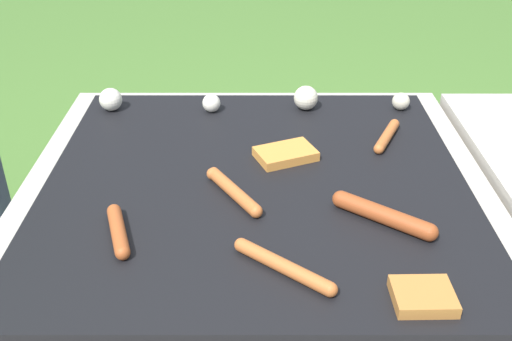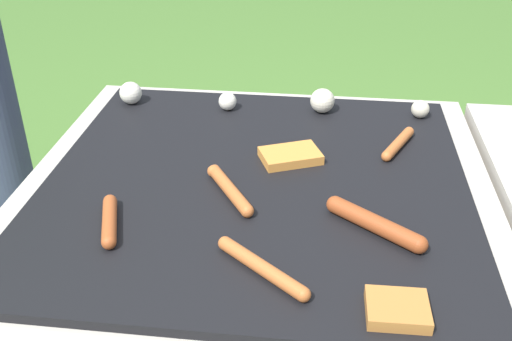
# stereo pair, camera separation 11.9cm
# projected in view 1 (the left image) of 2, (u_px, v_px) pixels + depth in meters

# --- Properties ---
(ground_plane) EXTENTS (14.00, 14.00, 0.00)m
(ground_plane) POSITION_uv_depth(u_px,v_px,m) (256.00, 339.00, 1.43)
(ground_plane) COLOR #47702D
(grill) EXTENTS (0.96, 0.96, 0.45)m
(grill) POSITION_uv_depth(u_px,v_px,m) (256.00, 267.00, 1.32)
(grill) COLOR #B2AA9E
(grill) RESTS_ON ground_plane
(sausage_back_left) EXTENTS (0.11, 0.16, 0.02)m
(sausage_back_left) POSITION_uv_depth(u_px,v_px,m) (233.00, 191.00, 1.14)
(sausage_back_left) COLOR #B7602D
(sausage_back_left) RESTS_ON grill
(sausage_back_center) EXTENTS (0.16, 0.13, 0.02)m
(sausage_back_center) POSITION_uv_depth(u_px,v_px,m) (283.00, 266.00, 0.95)
(sausage_back_center) COLOR #B7602D
(sausage_back_center) RESTS_ON grill
(sausage_mid_left) EXTENTS (0.08, 0.14, 0.02)m
(sausage_mid_left) POSITION_uv_depth(u_px,v_px,m) (387.00, 136.00, 1.34)
(sausage_mid_left) COLOR #B7602D
(sausage_mid_left) RESTS_ON grill
(sausage_front_center) EXTENTS (0.06, 0.15, 0.03)m
(sausage_front_center) POSITION_uv_depth(u_px,v_px,m) (118.00, 230.00, 1.03)
(sausage_front_center) COLOR #A34C23
(sausage_front_center) RESTS_ON grill
(sausage_back_right) EXTENTS (0.17, 0.14, 0.03)m
(sausage_back_right) POSITION_uv_depth(u_px,v_px,m) (383.00, 215.00, 1.07)
(sausage_back_right) COLOR #93421E
(sausage_back_right) RESTS_ON grill
(bread_slice_center) EXTENTS (0.09, 0.08, 0.02)m
(bread_slice_center) POSITION_uv_depth(u_px,v_px,m) (422.00, 297.00, 0.89)
(bread_slice_center) COLOR #B27033
(bread_slice_center) RESTS_ON grill
(bread_slice_left) EXTENTS (0.14, 0.12, 0.02)m
(bread_slice_left) POSITION_uv_depth(u_px,v_px,m) (286.00, 154.00, 1.27)
(bread_slice_left) COLOR #D18438
(bread_slice_left) RESTS_ON grill
(mushroom_row) EXTENTS (0.77, 0.07, 0.06)m
(mushroom_row) POSITION_uv_depth(u_px,v_px,m) (244.00, 100.00, 1.48)
(mushroom_row) COLOR silver
(mushroom_row) RESTS_ON grill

